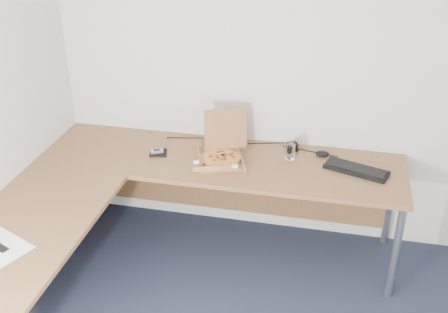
% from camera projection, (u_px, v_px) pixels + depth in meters
% --- Properties ---
extents(room_shell, '(3.50, 3.50, 2.50)m').
position_uv_depth(room_shell, '(265.00, 219.00, 2.18)').
color(room_shell, silver).
rests_on(room_shell, ground).
extents(desk, '(2.50, 2.20, 0.73)m').
position_uv_depth(desk, '(156.00, 189.00, 3.44)').
color(desk, brown).
rests_on(desk, ground).
extents(pizza_box, '(0.30, 0.35, 0.31)m').
position_uv_depth(pizza_box, '(221.00, 155.00, 3.70)').
color(pizza_box, '#A77044').
rests_on(pizza_box, desk).
extents(drinking_glass, '(0.07, 0.07, 0.12)m').
position_uv_depth(drinking_glass, '(290.00, 151.00, 3.71)').
color(drinking_glass, white).
rests_on(drinking_glass, desk).
extents(keyboard, '(0.44, 0.27, 0.03)m').
position_uv_depth(keyboard, '(356.00, 170.00, 3.57)').
color(keyboard, black).
rests_on(keyboard, desk).
extents(mouse, '(0.10, 0.07, 0.04)m').
position_uv_depth(mouse, '(322.00, 154.00, 3.76)').
color(mouse, black).
rests_on(mouse, desk).
extents(wallet, '(0.14, 0.12, 0.02)m').
position_uv_depth(wallet, '(158.00, 153.00, 3.79)').
color(wallet, black).
rests_on(wallet, desk).
extents(phone, '(0.10, 0.08, 0.02)m').
position_uv_depth(phone, '(157.00, 151.00, 3.78)').
color(phone, '#B2B5BA').
rests_on(phone, wallet).
extents(dome_speaker, '(0.09, 0.09, 0.07)m').
position_uv_depth(dome_speaker, '(293.00, 145.00, 3.84)').
color(dome_speaker, black).
rests_on(dome_speaker, desk).
extents(cable_bundle, '(0.61, 0.12, 0.01)m').
position_uv_depth(cable_bundle, '(247.00, 144.00, 3.93)').
color(cable_bundle, black).
rests_on(cable_bundle, desk).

